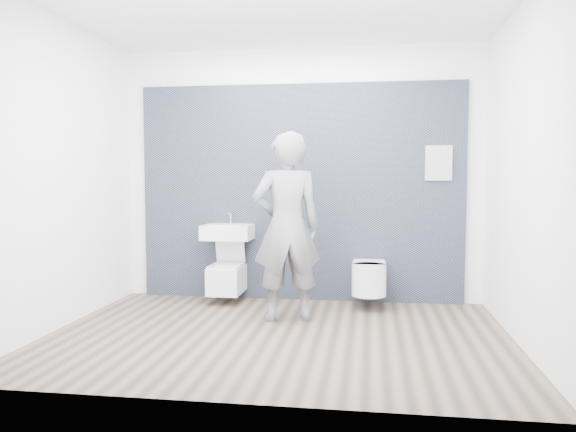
# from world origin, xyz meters

# --- Properties ---
(ground) EXTENTS (4.00, 4.00, 0.00)m
(ground) POSITION_xyz_m (0.00, 0.00, 0.00)
(ground) COLOR brown
(ground) RESTS_ON ground
(room_shell) EXTENTS (4.00, 4.00, 4.00)m
(room_shell) POSITION_xyz_m (0.00, 0.00, 1.74)
(room_shell) COLOR white
(room_shell) RESTS_ON ground
(tile_wall) EXTENTS (3.60, 0.06, 2.40)m
(tile_wall) POSITION_xyz_m (0.00, 1.47, 0.00)
(tile_wall) COLOR black
(tile_wall) RESTS_ON ground
(washbasin) EXTENTS (0.53, 0.40, 0.40)m
(washbasin) POSITION_xyz_m (-0.77, 1.24, 0.77)
(washbasin) COLOR white
(washbasin) RESTS_ON ground
(toilet_square) EXTENTS (0.35, 0.50, 0.67)m
(toilet_square) POSITION_xyz_m (-0.77, 1.19, 0.28)
(toilet_square) COLOR white
(toilet_square) RESTS_ON ground
(toilet_rounded) EXTENTS (0.35, 0.60, 0.33)m
(toilet_rounded) POSITION_xyz_m (0.78, 1.14, 0.32)
(toilet_rounded) COLOR white
(toilet_rounded) RESTS_ON ground
(info_placard) EXTENTS (0.28, 0.03, 0.37)m
(info_placard) POSITION_xyz_m (1.50, 1.43, 0.00)
(info_placard) COLOR white
(info_placard) RESTS_ON ground
(visitor) EXTENTS (0.75, 0.60, 1.80)m
(visitor) POSITION_xyz_m (0.00, 0.52, 0.90)
(visitor) COLOR slate
(visitor) RESTS_ON ground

